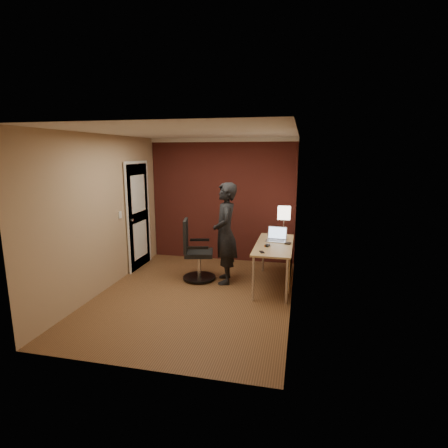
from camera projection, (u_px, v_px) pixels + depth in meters
The scene contains 9 objects.
room at pixel (204, 197), 6.81m from camera, with size 4.00×4.00×4.00m.
desk at pixel (278, 251), 5.80m from camera, with size 0.60×1.50×0.73m.
desk_lamp at pixel (284, 213), 6.25m from camera, with size 0.22×0.22×0.54m.
laptop at pixel (277, 237), 5.99m from camera, with size 0.36×0.29×0.23m.
mouse at pixel (267, 246), 5.62m from camera, with size 0.06×0.10×0.03m, color black.
phone at pixel (262, 252), 5.29m from camera, with size 0.06×0.12×0.01m, color black.
wallet at pixel (288, 243), 5.78m from camera, with size 0.09×0.11×0.02m, color black.
office_chair at pixel (195, 254), 6.11m from camera, with size 0.58×0.65×1.06m.
person at pixel (225, 233), 5.94m from camera, with size 0.63×0.41×1.73m, color black.
Camera 1 is at (1.59, -4.99, 2.21)m, focal length 28.00 mm.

